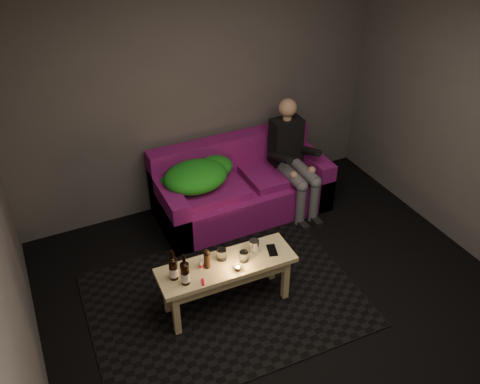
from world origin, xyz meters
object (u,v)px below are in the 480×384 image
object	(u,v)px
sofa	(241,188)
steel_cup	(254,246)
coffee_table	(227,271)
person	(292,156)
beer_bottle_a	(173,268)
beer_bottle_b	(185,273)

from	to	relation	value
sofa	steel_cup	distance (m)	1.29
sofa	coffee_table	size ratio (longest dim) A/B	1.55
person	coffee_table	distance (m)	1.67
person	beer_bottle_a	size ratio (longest dim) A/B	4.25
beer_bottle_a	coffee_table	bearing A→B (deg)	-2.99
beer_bottle_b	steel_cup	distance (m)	0.67
beer_bottle_a	steel_cup	xyz separation A→B (m)	(0.73, 0.01, -0.05)
person	beer_bottle_b	bearing A→B (deg)	-145.19
sofa	person	world-z (taller)	person
coffee_table	steel_cup	distance (m)	0.31
sofa	coffee_table	world-z (taller)	sofa
person	steel_cup	world-z (taller)	person
sofa	person	bearing A→B (deg)	-15.48
coffee_table	beer_bottle_a	distance (m)	0.49
person	beer_bottle_a	world-z (taller)	person
person	steel_cup	xyz separation A→B (m)	(-0.98, -1.03, -0.10)
sofa	steel_cup	xyz separation A→B (m)	(-0.44, -1.18, 0.25)
beer_bottle_b	steel_cup	world-z (taller)	beer_bottle_b
beer_bottle_a	beer_bottle_b	size ratio (longest dim) A/B	0.98
coffee_table	beer_bottle_b	size ratio (longest dim) A/B	4.03
person	beer_bottle_a	xyz separation A→B (m)	(-1.70, -1.05, -0.05)
coffee_table	beer_bottle_a	world-z (taller)	beer_bottle_a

